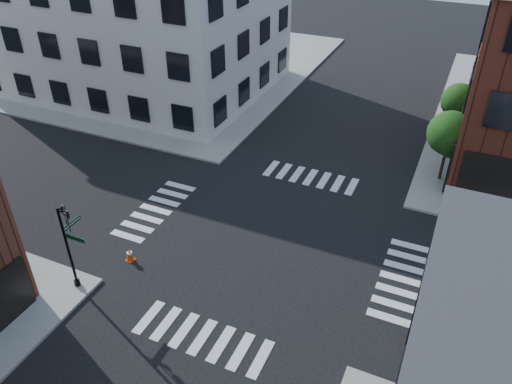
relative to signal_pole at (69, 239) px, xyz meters
The scene contains 7 objects.
ground 9.90m from the signal_pole, 44.81° to the left, with size 120.00×120.00×0.00m, color black.
sidewalk_nw 31.27m from the signal_pole, 117.29° to the left, with size 30.00×30.00×0.15m, color gray.
building_nw 25.92m from the signal_pole, 118.43° to the left, with size 22.00×16.00×11.00m, color white.
tree_near 21.94m from the signal_pole, 49.38° to the left, with size 2.69×2.69×4.49m.
tree_far 26.78m from the signal_pole, 57.77° to the left, with size 2.43×2.43×4.07m.
signal_pole is the anchor object (origin of this frame).
traffic_cone 3.66m from the signal_pole, 67.51° to the left, with size 0.46×0.46×0.73m.
Camera 1 is at (7.86, -18.95, 16.80)m, focal length 35.00 mm.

